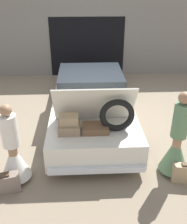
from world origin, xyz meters
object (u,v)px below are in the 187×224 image
(person_left, at_px, (13,155))
(suitcase_beside_right_person, at_px, (185,173))
(suitcase_beside_left_person, at_px, (5,183))
(person_right, at_px, (176,146))
(car, at_px, (91,99))

(person_left, relative_size, suitcase_beside_right_person, 3.25)
(suitcase_beside_left_person, height_order, suitcase_beside_right_person, suitcase_beside_right_person)
(person_right, xyz_separation_m, suitcase_beside_left_person, (-3.21, -0.38, -0.45))
(car, relative_size, suitcase_beside_left_person, 9.40)
(person_left, distance_m, suitcase_beside_right_person, 3.26)
(car, xyz_separation_m, person_right, (1.55, -2.38, 0.07))
(car, bearing_deg, suitcase_beside_left_person, -121.23)
(person_left, xyz_separation_m, person_right, (3.09, 0.04, 0.06))
(car, distance_m, suitcase_beside_right_person, 3.17)
(car, height_order, suitcase_beside_right_person, car)
(person_right, distance_m, suitcase_beside_right_person, 0.54)
(person_left, relative_size, person_right, 0.91)
(suitcase_beside_left_person, bearing_deg, suitcase_beside_right_person, 1.61)
(car, relative_size, suitcase_beside_right_person, 10.42)
(person_left, distance_m, suitcase_beside_left_person, 0.53)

